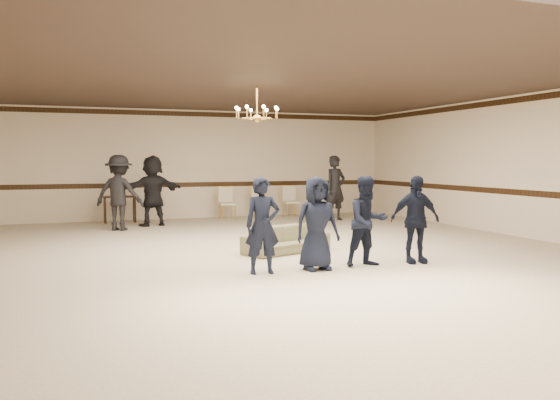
{
  "coord_description": "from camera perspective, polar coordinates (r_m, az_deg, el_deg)",
  "views": [
    {
      "loc": [
        -3.51,
        -10.0,
        1.74
      ],
      "look_at": [
        -0.06,
        -0.5,
        1.03
      ],
      "focal_mm": 37.1,
      "sensor_mm": 36.0,
      "label": 1
    }
  ],
  "objects": [
    {
      "name": "boy_a",
      "position": [
        8.8,
        -1.74,
        -2.54
      ],
      "size": [
        0.57,
        0.4,
        1.47
      ],
      "primitive_type": "imported",
      "rotation": [
        0.0,
        0.0,
        -0.1
      ],
      "color": "black",
      "rests_on": "floor"
    },
    {
      "name": "banquet_chair_right",
      "position": [
        17.46,
        1.12,
        -0.17
      ],
      "size": [
        0.49,
        0.49,
        0.94
      ],
      "primitive_type": null,
      "rotation": [
        0.0,
        0.0,
        -0.09
      ],
      "color": "beige",
      "rests_on": "floor"
    },
    {
      "name": "boy_c",
      "position": [
        9.51,
        8.63,
        -2.09
      ],
      "size": [
        0.74,
        0.59,
        1.47
      ],
      "primitive_type": "imported",
      "rotation": [
        0.0,
        0.0,
        0.05
      ],
      "color": "black",
      "rests_on": "floor"
    },
    {
      "name": "adult_left",
      "position": [
        14.71,
        -15.57,
        0.69
      ],
      "size": [
        1.38,
        1.18,
        1.85
      ],
      "primitive_type": "imported",
      "rotation": [
        0.0,
        0.0,
        2.64
      ],
      "color": "black",
      "rests_on": "floor"
    },
    {
      "name": "room",
      "position": [
        10.6,
        -0.62,
        3.25
      ],
      "size": [
        12.01,
        14.01,
        3.21
      ],
      "color": "beige",
      "rests_on": "ground"
    },
    {
      "name": "adult_right",
      "position": [
        16.58,
        5.5,
        1.18
      ],
      "size": [
        0.77,
        0.61,
        1.85
      ],
      "primitive_type": "imported",
      "rotation": [
        0.0,
        0.0,
        0.28
      ],
      "color": "black",
      "rests_on": "floor"
    },
    {
      "name": "boy_b",
      "position": [
        9.12,
        3.65,
        -2.31
      ],
      "size": [
        0.73,
        0.48,
        1.47
      ],
      "primitive_type": "imported",
      "rotation": [
        0.0,
        0.0,
        0.01
      ],
      "color": "black",
      "rests_on": "floor"
    },
    {
      "name": "banquet_chair_mid",
      "position": [
        17.12,
        -2.0,
        -0.25
      ],
      "size": [
        0.46,
        0.46,
        0.94
      ],
      "primitive_type": null,
      "rotation": [
        0.0,
        0.0,
        -0.02
      ],
      "color": "beige",
      "rests_on": "floor"
    },
    {
      "name": "chair_rail",
      "position": [
        17.36,
        -8.28,
        1.52
      ],
      "size": [
        12.0,
        0.02,
        0.14
      ],
      "primitive_type": "cube",
      "color": "black",
      "rests_on": "wall_back"
    },
    {
      "name": "chandelier",
      "position": [
        11.6,
        -2.29,
        9.62
      ],
      "size": [
        0.94,
        0.94,
        0.89
      ],
      "primitive_type": null,
      "color": "gold",
      "rests_on": "ceiling"
    },
    {
      "name": "console_table",
      "position": [
        16.55,
        -15.51,
        -0.88
      ],
      "size": [
        0.92,
        0.46,
        0.75
      ],
      "primitive_type": "cube",
      "rotation": [
        0.0,
        0.0,
        0.1
      ],
      "color": "#351F11",
      "rests_on": "floor"
    },
    {
      "name": "crown_molding",
      "position": [
        17.4,
        -8.35,
        8.38
      ],
      "size": [
        12.0,
        0.02,
        0.14
      ],
      "primitive_type": "cube",
      "color": "black",
      "rests_on": "wall_back"
    },
    {
      "name": "boy_d",
      "position": [
        9.97,
        13.18,
        -1.87
      ],
      "size": [
        0.9,
        0.46,
        1.47
      ],
      "primitive_type": "imported",
      "rotation": [
        0.0,
        0.0,
        -0.12
      ],
      "color": "black",
      "rests_on": "floor"
    },
    {
      "name": "adult_mid",
      "position": [
        15.5,
        -12.46,
        0.91
      ],
      "size": [
        1.8,
        0.95,
        1.85
      ],
      "primitive_type": "imported",
      "rotation": [
        0.0,
        0.0,
        3.39
      ],
      "color": "black",
      "rests_on": "floor"
    },
    {
      "name": "banquet_chair_left",
      "position": [
        16.84,
        -5.24,
        -0.34
      ],
      "size": [
        0.47,
        0.47,
        0.94
      ],
      "primitive_type": null,
      "rotation": [
        0.0,
        0.0,
        -0.03
      ],
      "color": "beige",
      "rests_on": "floor"
    },
    {
      "name": "settee",
      "position": [
        10.85,
        0.61,
        -3.9
      ],
      "size": [
        1.81,
        1.21,
        0.49
      ],
      "primitive_type": "imported",
      "rotation": [
        0.0,
        0.0,
        0.36
      ],
      "color": "#74714D",
      "rests_on": "floor"
    }
  ]
}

